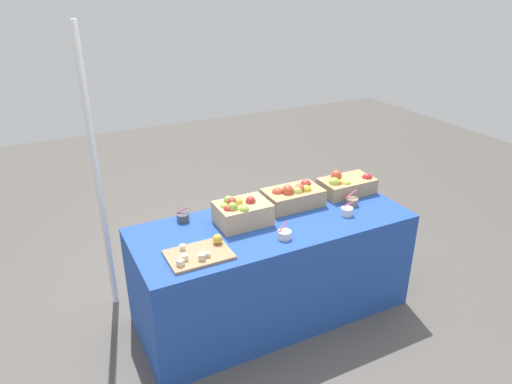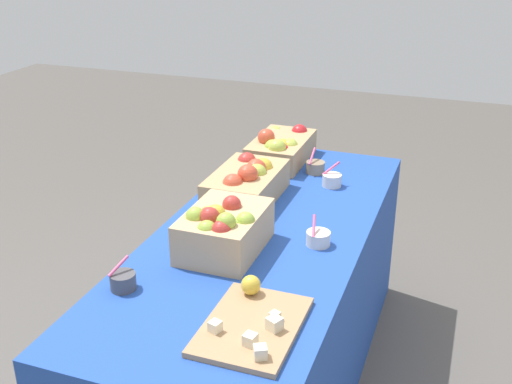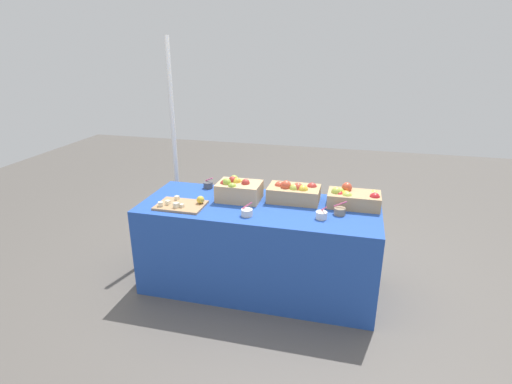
{
  "view_description": "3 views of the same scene",
  "coord_description": "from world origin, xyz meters",
  "px_view_note": "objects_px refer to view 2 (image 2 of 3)",
  "views": [
    {
      "loc": [
        -1.37,
        -2.45,
        2.25
      ],
      "look_at": [
        -0.13,
        0.01,
        0.99
      ],
      "focal_mm": 33.05,
      "sensor_mm": 36.0,
      "label": 1
    },
    {
      "loc": [
        -2.01,
        -0.7,
        1.83
      ],
      "look_at": [
        0.09,
        0.06,
        0.85
      ],
      "focal_mm": 44.38,
      "sensor_mm": 36.0,
      "label": 2
    },
    {
      "loc": [
        0.7,
        -2.89,
        1.96
      ],
      "look_at": [
        -0.01,
        -0.05,
        0.87
      ],
      "focal_mm": 28.27,
      "sensor_mm": 36.0,
      "label": 3
    }
  ],
  "objects_px": {
    "apple_crate_middle": "(247,182)",
    "sample_bowl_extra": "(315,167)",
    "sample_bowl_mid": "(332,180)",
    "sample_bowl_far": "(123,281)",
    "apple_crate_left": "(281,148)",
    "sample_bowl_near": "(318,238)",
    "apple_crate_right": "(223,229)",
    "cutting_board_front": "(252,322)"
  },
  "relations": [
    {
      "from": "sample_bowl_far",
      "to": "sample_bowl_extra",
      "type": "bearing_deg",
      "value": -15.13
    },
    {
      "from": "apple_crate_right",
      "to": "sample_bowl_near",
      "type": "height_order",
      "value": "apple_crate_right"
    },
    {
      "from": "apple_crate_left",
      "to": "apple_crate_middle",
      "type": "distance_m",
      "value": 0.46
    },
    {
      "from": "apple_crate_right",
      "to": "sample_bowl_extra",
      "type": "relative_size",
      "value": 3.25
    },
    {
      "from": "sample_bowl_far",
      "to": "apple_crate_left",
      "type": "bearing_deg",
      "value": -5.54
    },
    {
      "from": "sample_bowl_far",
      "to": "sample_bowl_near",
      "type": "bearing_deg",
      "value": -45.6
    },
    {
      "from": "apple_crate_right",
      "to": "sample_bowl_far",
      "type": "relative_size",
      "value": 3.5
    },
    {
      "from": "apple_crate_middle",
      "to": "sample_bowl_far",
      "type": "height_order",
      "value": "apple_crate_middle"
    },
    {
      "from": "apple_crate_right",
      "to": "sample_bowl_near",
      "type": "xyz_separation_m",
      "value": [
        0.16,
        -0.3,
        -0.06
      ]
    },
    {
      "from": "sample_bowl_near",
      "to": "apple_crate_middle",
      "type": "bearing_deg",
      "value": 52.43
    },
    {
      "from": "sample_bowl_near",
      "to": "sample_bowl_mid",
      "type": "bearing_deg",
      "value": 8.56
    },
    {
      "from": "cutting_board_front",
      "to": "sample_bowl_mid",
      "type": "relative_size",
      "value": 3.5
    },
    {
      "from": "sample_bowl_near",
      "to": "sample_bowl_mid",
      "type": "relative_size",
      "value": 0.97
    },
    {
      "from": "apple_crate_right",
      "to": "sample_bowl_mid",
      "type": "xyz_separation_m",
      "value": [
        0.7,
        -0.22,
        -0.06
      ]
    },
    {
      "from": "apple_crate_middle",
      "to": "sample_bowl_extra",
      "type": "height_order",
      "value": "apple_crate_middle"
    },
    {
      "from": "cutting_board_front",
      "to": "sample_bowl_near",
      "type": "xyz_separation_m",
      "value": [
        0.55,
        -0.05,
        0.01
      ]
    },
    {
      "from": "apple_crate_middle",
      "to": "sample_bowl_extra",
      "type": "bearing_deg",
      "value": -26.96
    },
    {
      "from": "sample_bowl_mid",
      "to": "sample_bowl_far",
      "type": "distance_m",
      "value": 1.13
    },
    {
      "from": "apple_crate_left",
      "to": "sample_bowl_near",
      "type": "bearing_deg",
      "value": -153.1
    },
    {
      "from": "apple_crate_left",
      "to": "sample_bowl_far",
      "type": "distance_m",
      "value": 1.26
    },
    {
      "from": "apple_crate_right",
      "to": "sample_bowl_far",
      "type": "bearing_deg",
      "value": 148.86
    },
    {
      "from": "apple_crate_middle",
      "to": "cutting_board_front",
      "type": "distance_m",
      "value": 0.91
    },
    {
      "from": "cutting_board_front",
      "to": "sample_bowl_far",
      "type": "bearing_deg",
      "value": 83.81
    },
    {
      "from": "apple_crate_middle",
      "to": "sample_bowl_mid",
      "type": "relative_size",
      "value": 3.86
    },
    {
      "from": "cutting_board_front",
      "to": "sample_bowl_near",
      "type": "distance_m",
      "value": 0.55
    },
    {
      "from": "sample_bowl_mid",
      "to": "sample_bowl_extra",
      "type": "bearing_deg",
      "value": 40.62
    },
    {
      "from": "apple_crate_right",
      "to": "sample_bowl_far",
      "type": "distance_m",
      "value": 0.4
    },
    {
      "from": "apple_crate_left",
      "to": "sample_bowl_near",
      "type": "distance_m",
      "value": 0.85
    },
    {
      "from": "apple_crate_left",
      "to": "apple_crate_middle",
      "type": "bearing_deg",
      "value": -179.78
    },
    {
      "from": "sample_bowl_mid",
      "to": "sample_bowl_extra",
      "type": "relative_size",
      "value": 1.0
    },
    {
      "from": "apple_crate_right",
      "to": "apple_crate_middle",
      "type": "bearing_deg",
      "value": 10.18
    },
    {
      "from": "apple_crate_right",
      "to": "sample_bowl_extra",
      "type": "height_order",
      "value": "apple_crate_right"
    },
    {
      "from": "sample_bowl_extra",
      "to": "sample_bowl_near",
      "type": "bearing_deg",
      "value": -164.18
    },
    {
      "from": "sample_bowl_near",
      "to": "sample_bowl_mid",
      "type": "distance_m",
      "value": 0.55
    },
    {
      "from": "apple_crate_middle",
      "to": "sample_bowl_extra",
      "type": "relative_size",
      "value": 3.85
    },
    {
      "from": "cutting_board_front",
      "to": "sample_bowl_near",
      "type": "height_order",
      "value": "sample_bowl_near"
    },
    {
      "from": "cutting_board_front",
      "to": "sample_bowl_extra",
      "type": "distance_m",
      "value": 1.23
    },
    {
      "from": "apple_crate_left",
      "to": "sample_bowl_extra",
      "type": "distance_m",
      "value": 0.22
    },
    {
      "from": "sample_bowl_mid",
      "to": "sample_bowl_extra",
      "type": "height_order",
      "value": "same"
    },
    {
      "from": "sample_bowl_far",
      "to": "sample_bowl_extra",
      "type": "relative_size",
      "value": 0.93
    },
    {
      "from": "cutting_board_front",
      "to": "sample_bowl_mid",
      "type": "xyz_separation_m",
      "value": [
        1.09,
        0.03,
        0.01
      ]
    },
    {
      "from": "sample_bowl_near",
      "to": "sample_bowl_far",
      "type": "relative_size",
      "value": 1.04
    }
  ]
}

